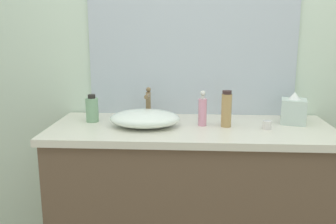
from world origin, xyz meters
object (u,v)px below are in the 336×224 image
Objects in this scene: tissue_box at (294,110)px; candle_jar at (267,125)px; soap_dispenser at (202,111)px; lotion_bottle at (92,109)px; sink_basin at (145,118)px; perfume_bottle at (226,109)px.

tissue_box is 3.82× the size of candle_jar.
lotion_bottle is at bearing 175.26° from soap_dispenser.
sink_basin is at bearing 178.74° from candle_jar.
sink_basin is at bearing -172.24° from soap_dispenser.
tissue_box is (0.37, 0.09, -0.02)m from perfume_bottle.
lotion_bottle is 1.11m from tissue_box.
sink_basin is 2.13× the size of tissue_box.
soap_dispenser is 0.98× the size of perfume_bottle.
perfume_bottle is (0.73, -0.07, 0.02)m from lotion_bottle.
tissue_box is at bearing 13.74° from perfume_bottle.
candle_jar is (0.33, -0.06, -0.06)m from soap_dispenser.
perfume_bottle is 4.23× the size of candle_jar.
sink_basin is 0.32m from lotion_bottle.
soap_dispenser reaches higher than tissue_box.
soap_dispenser is 0.50m from tissue_box.
lotion_bottle reaches higher than sink_basin.
perfume_bottle is at bearing -5.13° from lotion_bottle.
candle_jar is at bearing -9.52° from soap_dispenser.
candle_jar is (-0.17, -0.13, -0.05)m from tissue_box.
perfume_bottle reaches higher than tissue_box.
soap_dispenser is 0.61m from lotion_bottle.
candle_jar is at bearing -1.26° from sink_basin.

